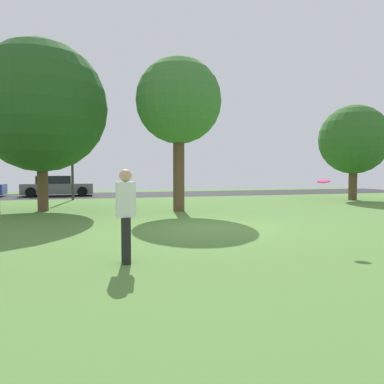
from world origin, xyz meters
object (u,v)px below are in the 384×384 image
at_px(oak_tree_center, 354,140).
at_px(parked_car_grey, 57,187).
at_px(oak_tree_left, 179,102).
at_px(street_lamp_post, 72,161).
at_px(frisbee_disc, 324,181).
at_px(maple_tree_far, 41,107).
at_px(person_thrower, 126,212).

distance_m(oak_tree_center, parked_car_grey, 18.72).
xyz_separation_m(oak_tree_left, street_lamp_post, (-4.40, 7.56, -2.21)).
bearing_deg(frisbee_disc, parked_car_grey, 109.69).
xyz_separation_m(maple_tree_far, frisbee_disc, (6.70, -9.34, -2.85)).
bearing_deg(frisbee_disc, oak_tree_center, 47.84).
relative_size(maple_tree_far, person_thrower, 4.15).
xyz_separation_m(oak_tree_center, street_lamp_post, (-15.38, 4.62, -1.17)).
height_order(maple_tree_far, street_lamp_post, maple_tree_far).
bearing_deg(oak_tree_center, parked_car_grey, 153.01).
height_order(oak_tree_center, person_thrower, oak_tree_center).
xyz_separation_m(person_thrower, frisbee_disc, (4.33, 0.39, 0.50)).
bearing_deg(street_lamp_post, frisbee_disc, -69.50).
bearing_deg(oak_tree_center, maple_tree_far, -175.34).
height_order(oak_tree_center, frisbee_disc, oak_tree_center).
relative_size(oak_tree_left, maple_tree_far, 0.90).
bearing_deg(street_lamp_post, oak_tree_center, -16.72).
bearing_deg(maple_tree_far, person_thrower, -76.28).
distance_m(oak_tree_center, oak_tree_left, 11.42).
distance_m(frisbee_disc, street_lamp_post, 16.35).
bearing_deg(oak_tree_left, maple_tree_far, 163.34).
height_order(parked_car_grey, street_lamp_post, street_lamp_post).
relative_size(maple_tree_far, frisbee_disc, 18.21).
height_order(oak_tree_left, street_lamp_post, oak_tree_left).
bearing_deg(street_lamp_post, person_thrower, -84.93).
bearing_deg(parked_car_grey, maple_tree_far, -89.28).
bearing_deg(frisbee_disc, oak_tree_left, 99.71).
distance_m(oak_tree_left, frisbee_disc, 8.41).
distance_m(oak_tree_center, frisbee_disc, 14.54).
relative_size(oak_tree_left, street_lamp_post, 1.39).
bearing_deg(maple_tree_far, parked_car_grey, 90.72).
relative_size(person_thrower, frisbee_disc, 4.38).
xyz_separation_m(person_thrower, street_lamp_post, (-1.39, 15.68, 1.33)).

